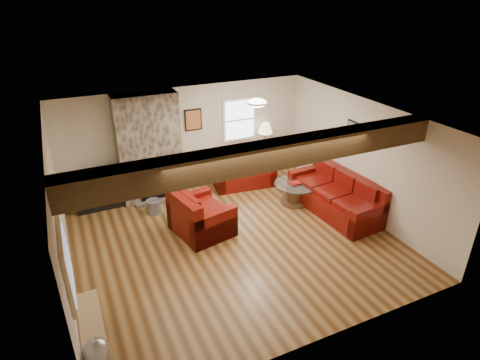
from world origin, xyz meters
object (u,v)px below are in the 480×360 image
at_px(television, 97,177).
at_px(loveseat, 243,170).
at_px(floor_lamp, 265,131).
at_px(coffee_table, 295,193).
at_px(tv_cabinet, 100,196).
at_px(sofa_three, 335,194).
at_px(armchair_red, 201,212).

bearing_deg(television, loveseat, -5.00).
distance_m(loveseat, floor_lamp, 1.14).
distance_m(coffee_table, floor_lamp, 1.89).
bearing_deg(floor_lamp, tv_cabinet, 179.06).
distance_m(tv_cabinet, television, 0.49).
bearing_deg(tv_cabinet, loveseat, -5.00).
xyz_separation_m(coffee_table, television, (-4.12, 1.68, 0.51)).
bearing_deg(floor_lamp, sofa_three, -77.33).
bearing_deg(television, floor_lamp, -0.94).
bearing_deg(coffee_table, floor_lamp, 88.43).
height_order(sofa_three, floor_lamp, floor_lamp).
relative_size(loveseat, coffee_table, 1.52).
bearing_deg(armchair_red, television, 30.03).
distance_m(loveseat, armchair_red, 2.35).
xyz_separation_m(armchair_red, coffee_table, (2.38, 0.25, -0.22)).
bearing_deg(loveseat, armchair_red, -129.26).
bearing_deg(armchair_red, loveseat, -58.08).
relative_size(coffee_table, tv_cabinet, 0.93).
relative_size(sofa_three, loveseat, 1.50).
bearing_deg(loveseat, coffee_table, -56.58).
distance_m(sofa_three, coffee_table, 0.92).
distance_m(sofa_three, loveseat, 2.43).
distance_m(loveseat, tv_cabinet, 3.44).
bearing_deg(television, sofa_three, -26.99).
bearing_deg(loveseat, floor_lamp, 24.48).
xyz_separation_m(coffee_table, tv_cabinet, (-4.12, 1.68, 0.02)).
bearing_deg(sofa_three, loveseat, -153.26).
xyz_separation_m(loveseat, armchair_red, (-1.70, -1.63, 0.06)).
distance_m(tv_cabinet, floor_lamp, 4.27).
distance_m(armchair_red, coffee_table, 2.41).
relative_size(loveseat, armchair_red, 1.33).
xyz_separation_m(sofa_three, television, (-4.68, 2.38, 0.32)).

